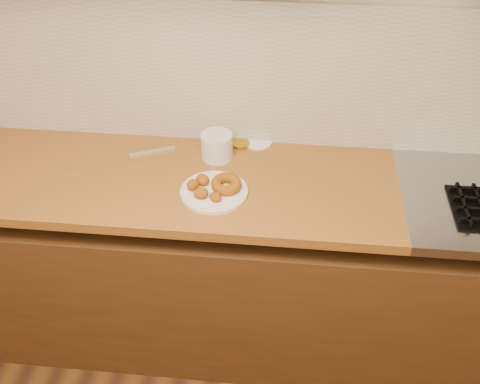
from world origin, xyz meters
name	(u,v)px	position (x,y,z in m)	size (l,w,h in m)	color
wall_back	(277,39)	(0.00, 2.00, 1.35)	(4.00, 0.02, 2.70)	tan
base_cabinet	(265,276)	(0.00, 1.69, 0.39)	(3.60, 0.60, 0.77)	#522F15
butcher_block	(105,177)	(-0.65, 1.69, 0.88)	(2.30, 0.62, 0.04)	#9A5728
backsplash	(276,77)	(0.00, 1.99, 1.20)	(3.60, 0.02, 0.60)	#B7B4A6
donut_plate	(214,192)	(-0.20, 1.60, 0.91)	(0.25, 0.25, 0.01)	silver
ring_donut	(226,184)	(-0.16, 1.62, 0.93)	(0.12, 0.12, 0.04)	#9B5914
fried_dough_chunks	(202,188)	(-0.24, 1.59, 0.93)	(0.15, 0.17, 0.05)	#9B5914
plastic_tub	(217,146)	(-0.22, 1.85, 0.95)	(0.13, 0.13, 0.11)	silver
tub_lid	(258,142)	(-0.06, 1.97, 0.90)	(0.12, 0.12, 0.01)	white
brass_jar_lid	(241,144)	(-0.13, 1.94, 0.91)	(0.08, 0.08, 0.01)	#B28517
wooden_utensil	(153,152)	(-0.49, 1.84, 0.91)	(0.19, 0.02, 0.01)	#937D4E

